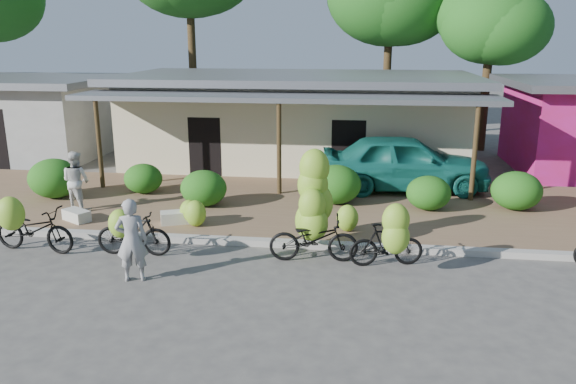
# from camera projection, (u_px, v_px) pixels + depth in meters

# --- Properties ---
(ground) EXTENTS (100.00, 100.00, 0.00)m
(ground) POSITION_uv_depth(u_px,v_px,m) (236.00, 281.00, 11.13)
(ground) COLOR #4A4745
(ground) RESTS_ON ground
(sidewalk) EXTENTS (60.00, 6.00, 0.12)m
(sidewalk) POSITION_uv_depth(u_px,v_px,m) (274.00, 206.00, 15.89)
(sidewalk) COLOR brown
(sidewalk) RESTS_ON ground
(curb) EXTENTS (60.00, 0.25, 0.15)m
(curb) POSITION_uv_depth(u_px,v_px,m) (254.00, 242.00, 13.02)
(curb) COLOR #A8A399
(curb) RESTS_ON ground
(shop_main) EXTENTS (13.00, 8.50, 3.35)m
(shop_main) POSITION_uv_depth(u_px,v_px,m) (297.00, 118.00, 21.12)
(shop_main) COLOR beige
(shop_main) RESTS_ON ground
(shop_grey) EXTENTS (7.00, 6.00, 3.15)m
(shop_grey) POSITION_uv_depth(u_px,v_px,m) (26.00, 116.00, 22.56)
(shop_grey) COLOR #A0A09B
(shop_grey) RESTS_ON ground
(tree_near_right) EXTENTS (4.36, 4.18, 6.97)m
(tree_near_right) POSITION_uv_depth(u_px,v_px,m) (486.00, 20.00, 22.78)
(tree_near_right) COLOR #46341C
(tree_near_right) RESTS_ON ground
(hedge_0) EXTENTS (1.48, 1.33, 1.15)m
(hedge_0) POSITION_uv_depth(u_px,v_px,m) (54.00, 178.00, 16.34)
(hedge_0) COLOR #1B5112
(hedge_0) RESTS_ON sidewalk
(hedge_1) EXTENTS (1.15, 1.04, 0.90)m
(hedge_1) POSITION_uv_depth(u_px,v_px,m) (143.00, 178.00, 16.85)
(hedge_1) COLOR #1B5112
(hedge_1) RESTS_ON sidewalk
(hedge_2) EXTENTS (1.29, 1.16, 1.00)m
(hedge_2) POSITION_uv_depth(u_px,v_px,m) (204.00, 188.00, 15.56)
(hedge_2) COLOR #1B5112
(hedge_2) RESTS_ON sidewalk
(hedge_3) EXTENTS (1.41, 1.27, 1.10)m
(hedge_3) POSITION_uv_depth(u_px,v_px,m) (336.00, 184.00, 15.77)
(hedge_3) COLOR #1B5112
(hedge_3) RESTS_ON sidewalk
(hedge_4) EXTENTS (1.20, 1.08, 0.94)m
(hedge_4) POSITION_uv_depth(u_px,v_px,m) (429.00, 193.00, 15.21)
(hedge_4) COLOR #1B5112
(hedge_4) RESTS_ON sidewalk
(hedge_5) EXTENTS (1.35, 1.22, 1.05)m
(hedge_5) POSITION_uv_depth(u_px,v_px,m) (517.00, 191.00, 15.21)
(hedge_5) COLOR #1B5112
(hedge_5) RESTS_ON sidewalk
(bike_far_left) EXTENTS (2.03, 1.35, 1.46)m
(bike_far_left) POSITION_uv_depth(u_px,v_px,m) (31.00, 227.00, 12.44)
(bike_far_left) COLOR black
(bike_far_left) RESTS_ON ground
(bike_left) EXTENTS (1.68, 1.12, 1.26)m
(bike_left) POSITION_uv_depth(u_px,v_px,m) (132.00, 232.00, 12.21)
(bike_left) COLOR black
(bike_left) RESTS_ON ground
(bike_center) EXTENTS (1.95, 1.28, 2.35)m
(bike_center) POSITION_uv_depth(u_px,v_px,m) (314.00, 216.00, 12.16)
(bike_center) COLOR black
(bike_center) RESTS_ON ground
(bike_right) EXTENTS (1.63, 1.25, 1.55)m
(bike_right) POSITION_uv_depth(u_px,v_px,m) (389.00, 239.00, 11.49)
(bike_right) COLOR black
(bike_right) RESTS_ON ground
(loose_banana_a) EXTENTS (0.53, 0.45, 0.67)m
(loose_banana_a) POSITION_uv_depth(u_px,v_px,m) (195.00, 213.00, 13.89)
(loose_banana_a) COLOR #79C030
(loose_banana_a) RESTS_ON sidewalk
(loose_banana_b) EXTENTS (0.48, 0.41, 0.60)m
(loose_banana_b) POSITION_uv_depth(u_px,v_px,m) (189.00, 211.00, 14.15)
(loose_banana_b) COLOR #79C030
(loose_banana_b) RESTS_ON sidewalk
(loose_banana_c) EXTENTS (0.53, 0.45, 0.66)m
(loose_banana_c) POSITION_uv_depth(u_px,v_px,m) (347.00, 218.00, 13.53)
(loose_banana_c) COLOR #79C030
(loose_banana_c) RESTS_ON sidewalk
(sack_near) EXTENTS (0.94, 0.69, 0.30)m
(sack_near) POSITION_uv_depth(u_px,v_px,m) (178.00, 217.00, 14.19)
(sack_near) COLOR beige
(sack_near) RESTS_ON sidewalk
(sack_far) EXTENTS (0.84, 0.71, 0.28)m
(sack_far) POSITION_uv_depth(u_px,v_px,m) (77.00, 215.00, 14.36)
(sack_far) COLOR beige
(sack_far) RESTS_ON sidewalk
(vendor) EXTENTS (0.70, 0.55, 1.69)m
(vendor) POSITION_uv_depth(u_px,v_px,m) (132.00, 240.00, 10.94)
(vendor) COLOR gray
(vendor) RESTS_ON ground
(bystander) EXTENTS (0.93, 0.81, 1.62)m
(bystander) POSITION_uv_depth(u_px,v_px,m) (76.00, 181.00, 15.13)
(bystander) COLOR beige
(bystander) RESTS_ON sidewalk
(teal_van) EXTENTS (5.22, 2.47, 1.72)m
(teal_van) POSITION_uv_depth(u_px,v_px,m) (405.00, 162.00, 17.10)
(teal_van) COLOR #176B60
(teal_van) RESTS_ON sidewalk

